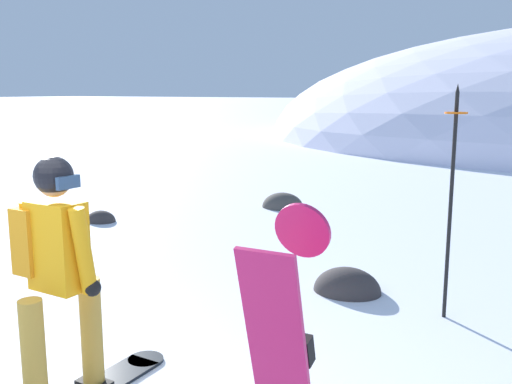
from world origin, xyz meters
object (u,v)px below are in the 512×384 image
object	(u,v)px
piste_marker_near	(452,189)
rock_small	(347,291)
rock_dark	(101,221)
spare_snowboard	(286,374)
snowboarder_main	(57,277)
rock_mid	(283,207)

from	to	relation	value
piste_marker_near	rock_small	size ratio (longest dim) A/B	2.99
rock_dark	rock_small	xyz separation A→B (m)	(4.66, -1.28, 0.00)
spare_snowboard	rock_dark	distance (m)	7.22
snowboarder_main	rock_dark	size ratio (longest dim) A/B	3.62
snowboarder_main	piste_marker_near	distance (m)	3.47
spare_snowboard	rock_dark	xyz separation A→B (m)	(-5.48, 4.63, -0.81)
piste_marker_near	rock_dark	size ratio (longest dim) A/B	4.29
spare_snowboard	rock_mid	size ratio (longest dim) A/B	2.07
snowboarder_main	spare_snowboard	size ratio (longest dim) A/B	1.14
snowboarder_main	piste_marker_near	xyz separation A→B (m)	(2.00, 2.82, 0.32)
rock_mid	rock_small	distance (m)	4.47
snowboarder_main	rock_small	distance (m)	3.33
rock_mid	rock_small	world-z (taller)	rock_mid
snowboarder_main	spare_snowboard	world-z (taller)	snowboarder_main
spare_snowboard	rock_mid	xyz separation A→B (m)	(-3.32, 7.05, -0.81)
piste_marker_near	rock_mid	world-z (taller)	piste_marker_near
rock_dark	rock_mid	size ratio (longest dim) A/B	0.65
rock_mid	piste_marker_near	bearing A→B (deg)	-48.05
snowboarder_main	rock_mid	size ratio (longest dim) A/B	2.37
rock_small	rock_mid	bearing A→B (deg)	124.03
piste_marker_near	rock_dark	world-z (taller)	piste_marker_near
rock_dark	rock_small	size ratio (longest dim) A/B	0.70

